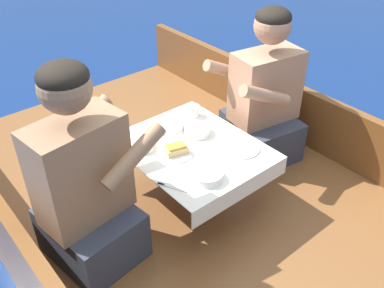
{
  "coord_description": "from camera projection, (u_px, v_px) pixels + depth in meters",
  "views": [
    {
      "loc": [
        -1.18,
        -1.5,
        1.95
      ],
      "look_at": [
        0.0,
        -0.09,
        0.68
      ],
      "focal_mm": 40.0,
      "sensor_mm": 36.0,
      "label": 1
    }
  ],
  "objects": [
    {
      "name": "plate_sandwich",
      "position": [
        176.0,
        153.0,
        2.19
      ],
      "size": [
        0.17,
        0.17,
        0.01
      ],
      "color": "white",
      "rests_on": "cockpit_table"
    },
    {
      "name": "person_port",
      "position": [
        85.0,
        187.0,
        1.88
      ],
      "size": [
        0.56,
        0.5,
        1.01
      ],
      "rotation": [
        0.0,
        0.0,
        0.13
      ],
      "color": "#333847",
      "rests_on": "boat_deck"
    },
    {
      "name": "bowl_center_far",
      "position": [
        175.0,
        125.0,
        2.38
      ],
      "size": [
        0.11,
        0.11,
        0.04
      ],
      "color": "white",
      "rests_on": "cockpit_table"
    },
    {
      "name": "gunwale_port",
      "position": [
        16.0,
        246.0,
        1.9
      ],
      "size": [
        0.06,
        2.97,
        0.38
      ],
      "primitive_type": "cube",
      "color": "brown",
      "rests_on": "boat_deck"
    },
    {
      "name": "sandwich",
      "position": [
        176.0,
        149.0,
        2.17
      ],
      "size": [
        0.13,
        0.1,
        0.05
      ],
      "rotation": [
        0.0,
        0.0,
        -0.27
      ],
      "color": "tan",
      "rests_on": "plate_sandwich"
    },
    {
      "name": "person_starboard",
      "position": [
        264.0,
        100.0,
        2.59
      ],
      "size": [
        0.57,
        0.52,
        0.95
      ],
      "rotation": [
        0.0,
        0.0,
        2.97
      ],
      "color": "#333847",
      "rests_on": "boat_deck"
    },
    {
      "name": "bowl_starboard_near",
      "position": [
        198.0,
        130.0,
        2.34
      ],
      "size": [
        0.15,
        0.15,
        0.04
      ],
      "color": "white",
      "rests_on": "cockpit_table"
    },
    {
      "name": "bowl_port_near",
      "position": [
        143.0,
        145.0,
        2.22
      ],
      "size": [
        0.13,
        0.13,
        0.04
      ],
      "color": "white",
      "rests_on": "cockpit_table"
    },
    {
      "name": "cockpit_table",
      "position": [
        192.0,
        153.0,
        2.27
      ],
      "size": [
        0.63,
        0.76,
        0.35
      ],
      "color": "#B2B2B7",
      "rests_on": "boat_deck"
    },
    {
      "name": "bowl_port_far",
      "position": [
        207.0,
        175.0,
        2.02
      ],
      "size": [
        0.15,
        0.15,
        0.04
      ],
      "color": "white",
      "rests_on": "cockpit_table"
    },
    {
      "name": "utensil_spoon_starboard",
      "position": [
        244.0,
        160.0,
        2.14
      ],
      "size": [
        0.11,
        0.15,
        0.01
      ],
      "rotation": [
        0.0,
        0.0,
        0.97
      ],
      "color": "silver",
      "rests_on": "cockpit_table"
    },
    {
      "name": "gunwale_starboard",
      "position": [
        290.0,
        109.0,
        2.89
      ],
      "size": [
        0.06,
        2.97,
        0.38
      ],
      "primitive_type": "cube",
      "color": "brown",
      "rests_on": "boat_deck"
    },
    {
      "name": "plate_bread",
      "position": [
        239.0,
        147.0,
        2.24
      ],
      "size": [
        0.22,
        0.22,
        0.01
      ],
      "color": "white",
      "rests_on": "cockpit_table"
    },
    {
      "name": "ground_plane",
      "position": [
        183.0,
        226.0,
        2.68
      ],
      "size": [
        60.0,
        60.0,
        0.0
      ],
      "primitive_type": "plane",
      "color": "navy"
    },
    {
      "name": "utensil_spoon_port",
      "position": [
        205.0,
        149.0,
        2.22
      ],
      "size": [
        0.04,
        0.17,
        0.01
      ],
      "rotation": [
        0.0,
        0.0,
        1.47
      ],
      "color": "silver",
      "rests_on": "cockpit_table"
    },
    {
      "name": "coffee_cup_port",
      "position": [
        151.0,
        128.0,
        2.34
      ],
      "size": [
        0.09,
        0.06,
        0.06
      ],
      "color": "white",
      "rests_on": "cockpit_table"
    },
    {
      "name": "boat_deck",
      "position": [
        182.0,
        208.0,
        2.59
      ],
      "size": [
        1.94,
        2.97,
        0.31
      ],
      "primitive_type": "cube",
      "color": "brown",
      "rests_on": "ground_plane"
    },
    {
      "name": "coffee_cup_starboard",
      "position": [
        193.0,
        111.0,
        2.48
      ],
      "size": [
        0.1,
        0.07,
        0.07
      ],
      "color": "white",
      "rests_on": "cockpit_table"
    },
    {
      "name": "utensil_fork_port",
      "position": [
        171.0,
        187.0,
        1.98
      ],
      "size": [
        0.09,
        0.16,
        0.0
      ],
      "rotation": [
        0.0,
        0.0,
        2.04
      ],
      "color": "silver",
      "rests_on": "cockpit_table"
    }
  ]
}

